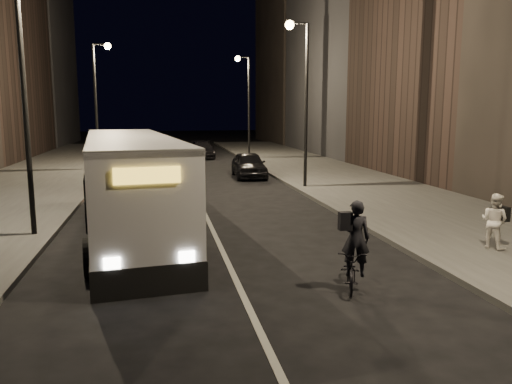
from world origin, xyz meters
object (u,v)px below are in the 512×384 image
cyclist_on_bicycle (352,259)px  car_far (202,150)px  pedestrian_woman (494,221)px  streetlight_left_far (99,89)px  streetlight_right_mid (301,82)px  streetlight_right_far (246,93)px  streetlight_left_near (31,63)px  car_mid (129,160)px  car_near (249,165)px  city_bus (130,181)px

cyclist_on_bicycle → car_far: cyclist_on_bicycle is taller
pedestrian_woman → streetlight_left_far: bearing=5.4°
streetlight_right_mid → streetlight_left_far: 14.62m
streetlight_right_mid → car_far: bearing=100.5°
streetlight_right_far → streetlight_right_mid: bearing=-90.0°
streetlight_left_near → streetlight_left_far: bearing=90.0°
car_mid → pedestrian_woman: bearing=119.6°
cyclist_on_bicycle → pedestrian_woman: 5.27m
streetlight_left_near → car_near: size_ratio=1.80×
streetlight_right_far → car_far: bearing=146.9°
car_near → car_mid: 8.31m
streetlight_left_far → car_mid: size_ratio=1.77×
car_mid → car_far: (5.55, 8.98, -0.06)m
streetlight_right_mid → car_mid: size_ratio=1.77×
streetlight_right_far → car_mid: streetlight_right_far is taller
city_bus → car_near: 14.47m
streetlight_left_near → streetlight_right_far: bearing=66.0°
streetlight_right_far → pedestrian_woman: streetlight_right_far is taller
pedestrian_woman → car_far: bearing=-14.3°
pedestrian_woman → car_near: bearing=-12.0°
streetlight_left_far → pedestrian_woman: size_ratio=5.22×
city_bus → car_far: city_bus is taller
cyclist_on_bicycle → car_mid: bearing=124.4°
streetlight_left_near → cyclist_on_bicycle: 10.96m
city_bus → car_mid: size_ratio=2.60×
streetlight_right_far → streetlight_left_near: 26.26m
cyclist_on_bicycle → car_far: (-0.54, 32.30, 0.02)m
streetlight_right_far → pedestrian_woman: 28.65m
cyclist_on_bicycle → streetlight_left_near: bearing=161.8°
streetlight_left_near → cyclist_on_bicycle: bearing=-37.9°
car_near → streetlight_right_far: bearing=83.1°
streetlight_right_mid → city_bus: 11.82m
streetlight_right_mid → streetlight_right_far: (0.00, 16.00, 0.00)m
car_far → pedestrian_woman: bearing=-79.0°
streetlight_right_mid → car_mid: 13.64m
streetlight_left_far → car_mid: bearing=-24.1°
cyclist_on_bicycle → streetlight_right_mid: bearing=98.3°
streetlight_right_mid → pedestrian_woman: size_ratio=5.22×
streetlight_left_near → streetlight_left_far: (0.00, 18.00, 0.00)m
streetlight_right_mid → car_mid: bearing=134.1°
streetlight_left_near → streetlight_left_far: same height
streetlight_right_mid → car_near: (-1.73, 5.08, -4.59)m
car_near → car_mid: size_ratio=0.98×
car_far → streetlight_left_near: bearing=-104.7°
streetlight_right_far → streetlight_left_far: (-10.66, -6.00, 0.00)m
city_bus → car_near: size_ratio=2.65×
pedestrian_woman → car_mid: 24.11m
streetlight_right_far → car_mid: (-8.93, -6.78, -4.60)m
streetlight_right_mid → car_near: bearing=108.8°
streetlight_left_far → city_bus: (2.71, -17.95, -3.64)m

